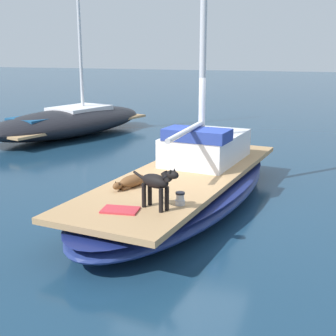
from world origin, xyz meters
name	(u,v)px	position (x,y,z in m)	size (l,w,h in m)	color
ground_plane	(184,204)	(0.00, 0.00, 0.00)	(120.00, 120.00, 0.00)	navy
sailboat_main	(184,189)	(0.00, 0.00, 0.34)	(3.28, 7.46, 0.66)	navy
cabin_house	(205,146)	(0.13, 1.11, 1.01)	(1.63, 2.36, 0.84)	silver
dog_brown	(131,182)	(-0.62, -1.25, 0.77)	(0.46, 0.91, 0.22)	brown
dog_black	(157,183)	(0.25, -2.20, 1.08)	(0.90, 0.44, 0.70)	black
deck_winch	(180,199)	(0.52, -1.89, 0.76)	(0.16, 0.16, 0.21)	#B7B7BC
coiled_rope	(136,181)	(-0.67, -0.93, 0.68)	(0.32, 0.32, 0.04)	beige
deck_towel	(120,210)	(-0.27, -2.47, 0.68)	(0.56, 0.36, 0.03)	#C6333D
moored_boat_port_side	(69,121)	(-6.30, 6.08, 0.53)	(4.48, 7.46, 8.45)	black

